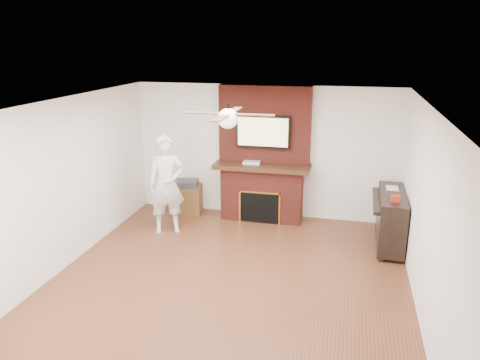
% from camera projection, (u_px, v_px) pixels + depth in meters
% --- Properties ---
extents(room_shell, '(5.36, 5.86, 2.86)m').
position_uv_depth(room_shell, '(228.00, 198.00, 6.29)').
color(room_shell, '#522B18').
rests_on(room_shell, ground).
extents(fireplace, '(1.78, 0.64, 2.50)m').
position_uv_depth(fireplace, '(263.00, 167.00, 8.74)').
color(fireplace, maroon).
rests_on(fireplace, ground).
extents(tv, '(1.00, 0.08, 0.60)m').
position_uv_depth(tv, '(263.00, 132.00, 8.50)').
color(tv, black).
rests_on(tv, fireplace).
extents(ceiling_fan, '(1.21, 1.21, 0.31)m').
position_uv_depth(ceiling_fan, '(228.00, 118.00, 5.98)').
color(ceiling_fan, black).
rests_on(ceiling_fan, room_shell).
extents(person, '(0.76, 0.65, 1.74)m').
position_uv_depth(person, '(166.00, 185.00, 8.13)').
color(person, silver).
rests_on(person, ground).
extents(side_table, '(0.66, 0.66, 0.65)m').
position_uv_depth(side_table, '(187.00, 198.00, 9.21)').
color(side_table, '#4E3316').
rests_on(side_table, ground).
extents(piano, '(0.54, 1.40, 1.00)m').
position_uv_depth(piano, '(390.00, 218.00, 7.65)').
color(piano, black).
rests_on(piano, ground).
extents(cable_box, '(0.32, 0.19, 0.04)m').
position_uv_depth(cable_box, '(252.00, 163.00, 8.66)').
color(cable_box, silver).
rests_on(cable_box, fireplace).
extents(candle_orange, '(0.07, 0.07, 0.12)m').
position_uv_depth(candle_orange, '(248.00, 217.00, 8.85)').
color(candle_orange, orange).
rests_on(candle_orange, ground).
extents(candle_green, '(0.07, 0.07, 0.08)m').
position_uv_depth(candle_green, '(255.00, 219.00, 8.81)').
color(candle_green, '#4F8435').
rests_on(candle_green, ground).
extents(candle_cream, '(0.07, 0.07, 0.11)m').
position_uv_depth(candle_cream, '(264.00, 218.00, 8.82)').
color(candle_cream, beige).
rests_on(candle_cream, ground).
extents(candle_blue, '(0.06, 0.06, 0.08)m').
position_uv_depth(candle_blue, '(273.00, 220.00, 8.75)').
color(candle_blue, teal).
rests_on(candle_blue, ground).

